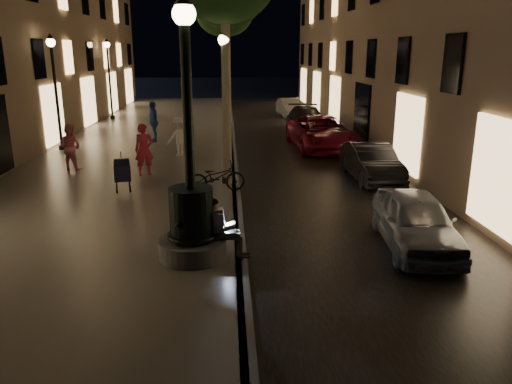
{
  "coord_description": "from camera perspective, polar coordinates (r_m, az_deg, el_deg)",
  "views": [
    {
      "loc": [
        -0.24,
        -7.71,
        4.38
      ],
      "look_at": [
        0.38,
        3.0,
        1.3
      ],
      "focal_mm": 35.0,
      "sensor_mm": 36.0,
      "label": 1
    }
  ],
  "objects": [
    {
      "name": "fountain_lamppost",
      "position": [
        10.24,
        -7.4,
        -2.17
      ],
      "size": [
        1.4,
        1.4,
        5.21
      ],
      "color": "#59595B",
      "rests_on": "promenade"
    },
    {
      "name": "car_fifth",
      "position": [
        34.12,
        3.91,
        9.62
      ],
      "size": [
        1.6,
        3.8,
        1.22
      ],
      "primitive_type": "imported",
      "rotation": [
        0.0,
        0.0,
        0.09
      ],
      "color": "#989793",
      "rests_on": "ground"
    },
    {
      "name": "lamp_left_c",
      "position": [
        32.52,
        -16.48,
        13.35
      ],
      "size": [
        0.36,
        0.36,
        4.81
      ],
      "color": "black",
      "rests_on": "promenade"
    },
    {
      "name": "lamp_curb_d",
      "position": [
        39.72,
        -3.5,
        14.32
      ],
      "size": [
        0.36,
        0.36,
        4.81
      ],
      "color": "black",
      "rests_on": "promenade"
    },
    {
      "name": "lamp_curb_c",
      "position": [
        31.73,
        -3.52,
        13.9
      ],
      "size": [
        0.36,
        0.36,
        4.81
      ],
      "color": "black",
      "rests_on": "promenade"
    },
    {
      "name": "car_front",
      "position": [
        11.91,
        17.77,
        -3.13
      ],
      "size": [
        1.82,
        3.83,
        1.26
      ],
      "primitive_type": "imported",
      "rotation": [
        0.0,
        0.0,
        -0.09
      ],
      "color": "#A7A9AF",
      "rests_on": "ground"
    },
    {
      "name": "pedestrian_pink",
      "position": [
        19.02,
        -20.47,
        4.83
      ],
      "size": [
        0.95,
        0.83,
        1.65
      ],
      "primitive_type": "imported",
      "rotation": [
        0.0,
        0.0,
        2.85
      ],
      "color": "pink",
      "rests_on": "promenade"
    },
    {
      "name": "curb_strip",
      "position": [
        23.11,
        -2.67,
        5.31
      ],
      "size": [
        0.25,
        45.0,
        0.2
      ],
      "primitive_type": "cube",
      "color": "#59595B",
      "rests_on": "ground"
    },
    {
      "name": "bicycle",
      "position": [
        15.17,
        -4.54,
        1.73
      ],
      "size": [
        1.81,
        0.86,
        0.91
      ],
      "primitive_type": "imported",
      "rotation": [
        0.0,
        0.0,
        1.72
      ],
      "color": "black",
      "rests_on": "promenade"
    },
    {
      "name": "ground",
      "position": [
        23.13,
        -2.66,
        5.06
      ],
      "size": [
        120.0,
        120.0,
        0.0
      ],
      "primitive_type": "plane",
      "color": "black",
      "rests_on": "ground"
    },
    {
      "name": "stroller",
      "position": [
        15.78,
        -15.05,
        2.28
      ],
      "size": [
        0.65,
        1.17,
        1.17
      ],
      "rotation": [
        0.0,
        0.0,
        0.21
      ],
      "color": "black",
      "rests_on": "promenade"
    },
    {
      "name": "car_second",
      "position": [
        17.68,
        13.03,
        3.33
      ],
      "size": [
        1.44,
        3.85,
        1.26
      ],
      "primitive_type": "imported",
      "rotation": [
        0.0,
        0.0,
        0.03
      ],
      "color": "black",
      "rests_on": "ground"
    },
    {
      "name": "tree_far",
      "position": [
        33.77,
        -3.47,
        19.45
      ],
      "size": [
        3.0,
        3.0,
        7.5
      ],
      "color": "#6B604C",
      "rests_on": "promenade"
    },
    {
      "name": "cobble_lane",
      "position": [
        23.35,
        4.75,
        5.16
      ],
      "size": [
        6.0,
        45.0,
        0.02
      ],
      "primitive_type": "cube",
      "color": "black",
      "rests_on": "ground"
    },
    {
      "name": "seated_man_laptop",
      "position": [
        10.32,
        -3.94,
        -3.87
      ],
      "size": [
        0.9,
        0.3,
        1.27
      ],
      "color": "gray",
      "rests_on": "promenade"
    },
    {
      "name": "pedestrian_blue",
      "position": [
        23.91,
        -11.65,
        7.89
      ],
      "size": [
        0.69,
        1.18,
        1.89
      ],
      "primitive_type": "imported",
      "rotation": [
        0.0,
        0.0,
        4.93
      ],
      "color": "navy",
      "rests_on": "promenade"
    },
    {
      "name": "tree_third",
      "position": [
        27.76,
        -3.64,
        19.6
      ],
      "size": [
        3.0,
        3.0,
        7.2
      ],
      "color": "#6B604C",
      "rests_on": "promenade"
    },
    {
      "name": "car_third",
      "position": [
        22.9,
        7.46,
        6.72
      ],
      "size": [
        2.79,
        5.48,
        1.48
      ],
      "primitive_type": "imported",
      "rotation": [
        0.0,
        0.0,
        0.06
      ],
      "color": "maroon",
      "rests_on": "ground"
    },
    {
      "name": "lamp_curb_a",
      "position": [
        15.75,
        -3.59,
        11.8
      ],
      "size": [
        0.36,
        0.36,
        4.81
      ],
      "color": "black",
      "rests_on": "promenade"
    },
    {
      "name": "pedestrian_white",
      "position": [
        20.46,
        -8.79,
        6.27
      ],
      "size": [
        1.17,
        1.02,
        1.58
      ],
      "primitive_type": "imported",
      "rotation": [
        0.0,
        0.0,
        3.67
      ],
      "color": "silver",
      "rests_on": "promenade"
    },
    {
      "name": "lamp_left_b",
      "position": [
        22.89,
        -22.04,
        12.0
      ],
      "size": [
        0.36,
        0.36,
        4.81
      ],
      "color": "black",
      "rests_on": "promenade"
    },
    {
      "name": "promenade",
      "position": [
        23.41,
        -12.54,
        5.08
      ],
      "size": [
        8.0,
        45.0,
        0.2
      ],
      "primitive_type": "cube",
      "color": "slate",
      "rests_on": "ground"
    },
    {
      "name": "pedestrian_red",
      "position": [
        17.48,
        -12.66,
        4.75
      ],
      "size": [
        0.75,
        0.62,
        1.77
      ],
      "primitive_type": "imported",
      "rotation": [
        0.0,
        0.0,
        0.34
      ],
      "color": "#AE2237",
      "rests_on": "promenade"
    },
    {
      "name": "lamp_curb_b",
      "position": [
        23.73,
        -3.54,
        13.2
      ],
      "size": [
        0.36,
        0.36,
        4.81
      ],
      "color": "black",
      "rests_on": "promenade"
    },
    {
      "name": "car_rear",
      "position": [
        27.29,
        5.75,
        8.17
      ],
      "size": [
        2.24,
        4.92,
        1.4
      ],
      "primitive_type": "imported",
      "rotation": [
        0.0,
        0.0,
        -0.06
      ],
      "color": "#2E2E33",
      "rests_on": "ground"
    }
  ]
}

